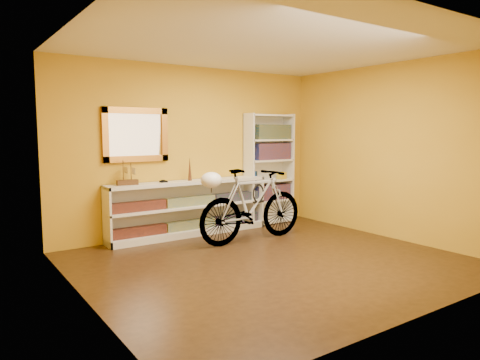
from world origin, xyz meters
TOP-DOWN VIEW (x-y plane):
  - floor at (0.00, 0.00)m, footprint 4.50×4.00m
  - ceiling at (0.00, 0.00)m, footprint 4.50×4.00m
  - back_wall at (0.00, 2.00)m, footprint 4.50×0.01m
  - left_wall at (-2.25, 0.00)m, footprint 0.01×4.00m
  - right_wall at (2.25, 0.00)m, footprint 0.01×4.00m
  - gilt_mirror at (-0.95, 1.97)m, footprint 0.98×0.06m
  - wall_socket at (0.90, 1.99)m, footprint 0.09×0.02m
  - console_unit at (-0.17, 1.81)m, footprint 2.60×0.35m
  - cd_row_lower at (-0.17, 1.79)m, footprint 2.50×0.13m
  - cd_row_upper at (-0.17, 1.79)m, footprint 2.50×0.13m
  - model_ship at (-1.15, 1.81)m, footprint 0.30×0.14m
  - toy_car at (-0.60, 1.81)m, footprint 0.00×0.00m
  - bronze_ornament at (-0.16, 1.81)m, footprint 0.06×0.06m
  - decorative_orb at (0.33, 1.81)m, footprint 0.08×0.08m
  - bookcase at (1.40, 1.84)m, footprint 0.90×0.30m
  - book_row_a at (1.45, 1.84)m, footprint 0.70×0.22m
  - book_row_b at (1.45, 1.84)m, footprint 0.70×0.22m
  - book_row_c at (1.45, 1.84)m, footprint 0.70×0.22m
  - travel_mug at (1.08, 1.82)m, footprint 0.07×0.07m
  - red_tin at (1.20, 1.87)m, footprint 0.15×0.15m
  - yellow_bag at (1.65, 1.80)m, footprint 0.18×0.14m
  - bicycle at (0.40, 0.97)m, footprint 0.49×1.83m
  - helmet at (-0.29, 0.96)m, footprint 0.29×0.28m
  - u_lock at (0.51, 0.97)m, footprint 0.20×0.02m

SIDE VIEW (x-z plane):
  - floor at x=0.00m, z-range -0.01..0.00m
  - cd_row_lower at x=-0.17m, z-range 0.10..0.24m
  - wall_socket at x=0.90m, z-range 0.21..0.29m
  - console_unit at x=-0.17m, z-range 0.00..0.85m
  - cd_row_upper at x=-0.17m, z-range 0.47..0.60m
  - bicycle at x=0.40m, z-range 0.00..1.07m
  - book_row_a at x=1.45m, z-range 0.42..0.68m
  - u_lock at x=0.51m, z-range 0.60..0.80m
  - yellow_bag at x=1.65m, z-range 0.77..0.89m
  - travel_mug at x=1.08m, z-range 0.77..0.93m
  - toy_car at x=-0.60m, z-range 0.85..0.85m
  - decorative_orb at x=0.33m, z-range 0.85..0.93m
  - helmet at x=-0.29m, z-range 0.83..1.05m
  - bookcase at x=1.40m, z-range 0.00..1.90m
  - model_ship at x=-1.15m, z-range 0.85..1.20m
  - bronze_ornament at x=-0.16m, z-range 0.85..1.22m
  - book_row_b at x=1.45m, z-range 1.11..1.40m
  - back_wall at x=0.00m, z-range 0.00..2.60m
  - left_wall at x=-2.25m, z-range 0.00..2.60m
  - right_wall at x=2.25m, z-range 0.00..2.60m
  - red_tin at x=1.20m, z-range 1.46..1.63m
  - gilt_mirror at x=-0.95m, z-range 1.16..1.94m
  - book_row_c at x=1.45m, z-range 1.46..1.71m
  - ceiling at x=0.00m, z-range 2.60..2.61m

